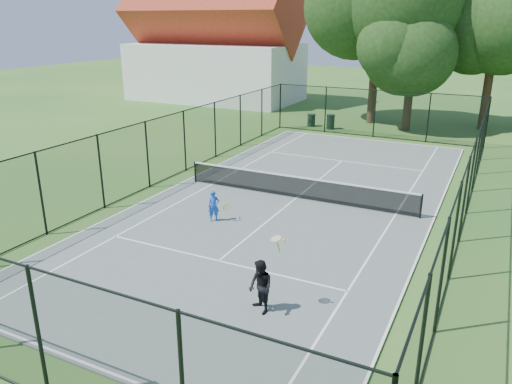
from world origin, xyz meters
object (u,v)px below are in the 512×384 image
at_px(trash_bin_right, 331,122).
at_px(tennis_net, 297,186).
at_px(player_black, 261,287).
at_px(trash_bin_left, 311,120).
at_px(player_blue, 214,206).

bearing_deg(trash_bin_right, tennis_net, -77.16).
height_order(tennis_net, player_black, player_black).
xyz_separation_m(trash_bin_left, player_black, (7.10, -22.75, 0.34)).
height_order(trash_bin_right, player_blue, player_blue).
bearing_deg(trash_bin_left, trash_bin_right, -10.40).
height_order(player_blue, player_black, player_black).
distance_m(tennis_net, player_black, 8.69).
distance_m(player_blue, player_black, 6.29).
relative_size(tennis_net, player_blue, 8.70).
bearing_deg(trash_bin_right, player_blue, -85.43).
xyz_separation_m(trash_bin_right, player_blue, (1.42, -17.79, 0.14)).
height_order(tennis_net, player_blue, player_blue).
xyz_separation_m(tennis_net, trash_bin_left, (-4.71, 14.40, -0.14)).
relative_size(tennis_net, player_black, 4.98).
xyz_separation_m(tennis_net, trash_bin_right, (-3.22, 14.12, -0.08)).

